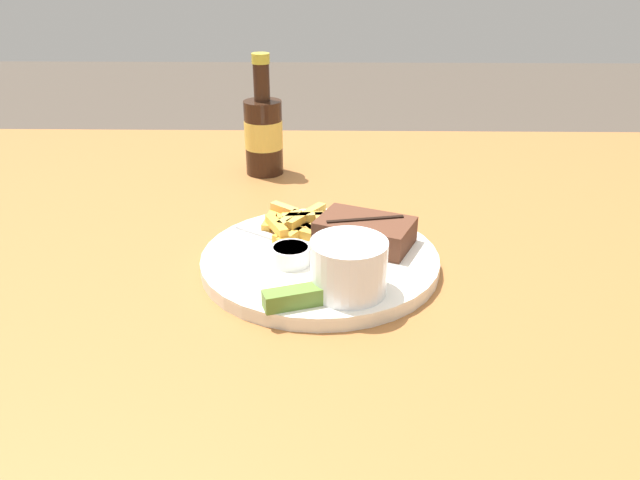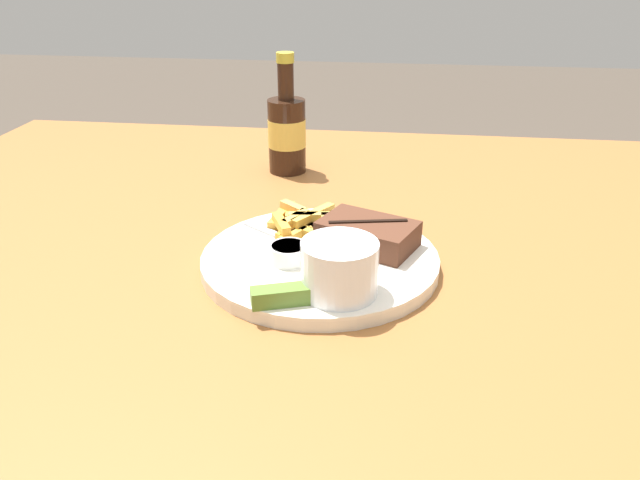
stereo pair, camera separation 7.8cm
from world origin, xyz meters
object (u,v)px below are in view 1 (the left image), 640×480
dinner_plate (320,261)px  coleslaw_cup (349,264)px  pickle_spear (295,297)px  beer_bottle (264,132)px  fork_utensil (272,237)px  steak_portion (365,232)px  knife_utensil (339,242)px  dipping_sauce_cup (291,254)px

dinner_plate → coleslaw_cup: 0.11m
dinner_plate → pickle_spear: (-0.02, -0.12, 0.02)m
coleslaw_cup → beer_bottle: (-0.14, 0.45, 0.02)m
coleslaw_cup → fork_utensil: 0.17m
steak_portion → fork_utensil: (-0.12, 0.01, -0.02)m
pickle_spear → dinner_plate: bearing=78.8°
pickle_spear → fork_utensil: size_ratio=0.63×
coleslaw_cup → fork_utensil: (-0.10, 0.14, -0.03)m
fork_utensil → beer_bottle: bearing=132.3°
steak_portion → knife_utensil: bearing=-174.8°
pickle_spear → knife_utensil: 0.16m
dinner_plate → steak_portion: (0.06, 0.03, 0.03)m
dinner_plate → knife_utensil: knife_utensil is taller
dipping_sauce_cup → fork_utensil: (-0.03, 0.07, -0.01)m
knife_utensil → beer_bottle: 0.36m
coleslaw_cup → fork_utensil: coleslaw_cup is taller
dinner_plate → beer_bottle: bearing=106.4°
pickle_spear → knife_utensil: size_ratio=0.49×
pickle_spear → dipping_sauce_cup: bearing=96.4°
dinner_plate → coleslaw_cup: size_ratio=3.47×
dipping_sauce_cup → steak_portion: bearing=31.4°
knife_utensil → steak_portion: bearing=-53.8°
beer_bottle → fork_utensil: bearing=-82.6°
coleslaw_cup → pickle_spear: bearing=-151.1°
beer_bottle → pickle_spear: bearing=-80.4°
pickle_spear → fork_utensil: (-0.04, 0.17, -0.01)m
steak_portion → pickle_spear: (-0.08, -0.16, -0.01)m
dinner_plate → fork_utensil: bearing=145.1°
pickle_spear → beer_bottle: 0.49m
steak_portion → beer_bottle: beer_bottle is taller
steak_portion → coleslaw_cup: size_ratio=1.61×
dinner_plate → steak_portion: 0.07m
dipping_sauce_cup → beer_bottle: (-0.07, 0.38, 0.04)m
steak_portion → pickle_spear: 0.18m
pickle_spear → beer_bottle: bearing=99.6°
dipping_sauce_cup → beer_bottle: beer_bottle is taller
dinner_plate → fork_utensil: fork_utensil is taller
steak_portion → coleslaw_cup: 0.13m
dinner_plate → pickle_spear: pickle_spear is taller
dipping_sauce_cup → pickle_spear: 0.10m
knife_utensil → beer_bottle: bearing=52.6°
knife_utensil → beer_bottle: beer_bottle is taller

